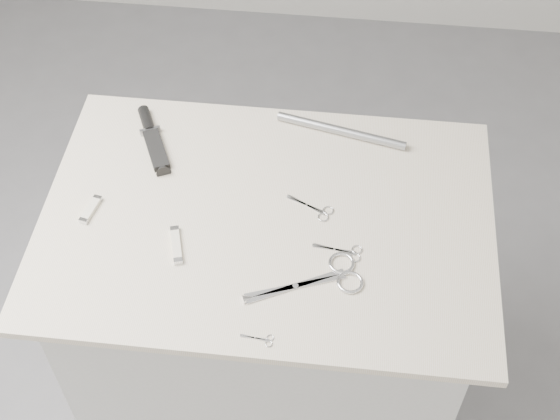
# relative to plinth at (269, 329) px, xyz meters

# --- Properties ---
(ground) EXTENTS (4.00, 4.00, 0.01)m
(ground) POSITION_rel_plinth_xyz_m (0.00, 0.00, -0.46)
(ground) COLOR gray
(ground) RESTS_ON ground
(plinth) EXTENTS (0.90, 0.60, 0.90)m
(plinth) POSITION_rel_plinth_xyz_m (0.00, 0.00, 0.00)
(plinth) COLOR silver
(plinth) RESTS_ON ground
(display_board) EXTENTS (1.00, 0.70, 0.02)m
(display_board) POSITION_rel_plinth_xyz_m (0.00, 0.00, 0.46)
(display_board) COLOR beige
(display_board) RESTS_ON plinth
(large_shears) EXTENTS (0.24, 0.15, 0.01)m
(large_shears) POSITION_rel_plinth_xyz_m (0.15, -0.15, 0.47)
(large_shears) COLOR silver
(large_shears) RESTS_ON display_board
(embroidery_scissors_a) EXTENTS (0.11, 0.05, 0.00)m
(embroidery_scissors_a) POSITION_rel_plinth_xyz_m (0.18, -0.08, 0.47)
(embroidery_scissors_a) COLOR silver
(embroidery_scissors_a) RESTS_ON display_board
(embroidery_scissors_b) EXTENTS (0.11, 0.07, 0.00)m
(embroidery_scissors_b) POSITION_rel_plinth_xyz_m (0.11, 0.03, 0.47)
(embroidery_scissors_b) COLOR silver
(embroidery_scissors_b) RESTS_ON display_board
(tiny_scissors) EXTENTS (0.07, 0.03, 0.00)m
(tiny_scissors) POSITION_rel_plinth_xyz_m (0.03, -0.31, 0.47)
(tiny_scissors) COLOR silver
(tiny_scissors) RESTS_ON display_board
(sheathed_knife) EXTENTS (0.12, 0.20, 0.03)m
(sheathed_knife) POSITION_rel_plinth_xyz_m (-0.30, 0.21, 0.48)
(sheathed_knife) COLOR black
(sheathed_knife) RESTS_ON display_board
(pocket_knife_a) EXTENTS (0.03, 0.08, 0.01)m
(pocket_knife_a) POSITION_rel_plinth_xyz_m (-0.39, -0.03, 0.47)
(pocket_knife_a) COLOR white
(pocket_knife_a) RESTS_ON display_board
(pocket_knife_b) EXTENTS (0.05, 0.10, 0.01)m
(pocket_knife_b) POSITION_rel_plinth_xyz_m (-0.18, -0.10, 0.48)
(pocket_knife_b) COLOR white
(pocket_knife_b) RESTS_ON display_board
(metal_rail) EXTENTS (0.32, 0.09, 0.02)m
(metal_rail) POSITION_rel_plinth_xyz_m (0.15, 0.28, 0.48)
(metal_rail) COLOR #96999E
(metal_rail) RESTS_ON display_board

